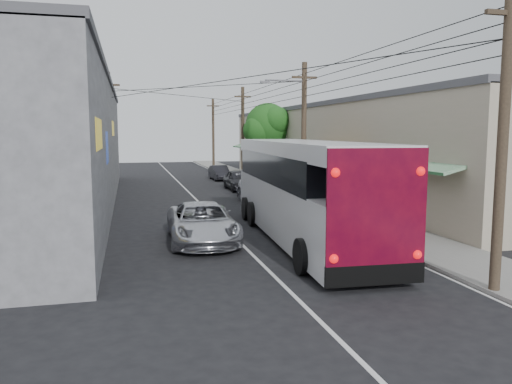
% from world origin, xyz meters
% --- Properties ---
extents(ground, '(120.00, 120.00, 0.00)m').
position_xyz_m(ground, '(0.00, 0.00, 0.00)').
color(ground, black).
rests_on(ground, ground).
extents(sidewalk, '(3.00, 80.00, 0.12)m').
position_xyz_m(sidewalk, '(6.50, 20.00, 0.06)').
color(sidewalk, slate).
rests_on(sidewalk, ground).
extents(building_right, '(7.09, 40.00, 6.25)m').
position_xyz_m(building_right, '(10.99, 22.00, 3.15)').
color(building_right, '#B4A48F').
rests_on(building_right, ground).
extents(building_left, '(7.20, 36.00, 7.25)m').
position_xyz_m(building_left, '(-8.50, 18.00, 3.65)').
color(building_left, gray).
rests_on(building_left, ground).
extents(utility_poles, '(11.80, 45.28, 8.00)m').
position_xyz_m(utility_poles, '(3.13, 20.33, 4.13)').
color(utility_poles, '#473828').
rests_on(utility_poles, ground).
extents(street_tree, '(4.40, 4.00, 6.60)m').
position_xyz_m(street_tree, '(6.87, 26.02, 4.67)').
color(street_tree, '#3F2B19').
rests_on(street_tree, ground).
extents(coach_bus, '(3.75, 13.73, 3.91)m').
position_xyz_m(coach_bus, '(2.54, 5.65, 2.03)').
color(coach_bus, silver).
rests_on(coach_bus, ground).
extents(jeepney, '(2.73, 5.57, 1.52)m').
position_xyz_m(jeepney, '(-1.40, 6.13, 0.76)').
color(jeepney, silver).
rests_on(jeepney, ground).
extents(parked_suv, '(2.93, 6.16, 1.73)m').
position_xyz_m(parked_suv, '(3.80, 15.51, 0.87)').
color(parked_suv, '#9E9FA6').
rests_on(parked_suv, ground).
extents(parked_car_mid, '(1.84, 4.44, 1.50)m').
position_xyz_m(parked_car_mid, '(3.80, 23.18, 0.75)').
color(parked_car_mid, '#25262A').
rests_on(parked_car_mid, ground).
extents(parked_car_far, '(1.53, 4.00, 1.30)m').
position_xyz_m(parked_car_far, '(3.80, 31.35, 0.65)').
color(parked_car_far, black).
rests_on(parked_car_far, ground).
extents(pedestrian_near, '(0.73, 0.56, 1.77)m').
position_xyz_m(pedestrian_near, '(5.51, 11.90, 1.00)').
color(pedestrian_near, '#C96A94').
rests_on(pedestrian_near, sidewalk).
extents(pedestrian_far, '(1.03, 0.97, 1.68)m').
position_xyz_m(pedestrian_far, '(6.70, 10.07, 0.96)').
color(pedestrian_far, '#869AC3').
rests_on(pedestrian_far, sidewalk).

